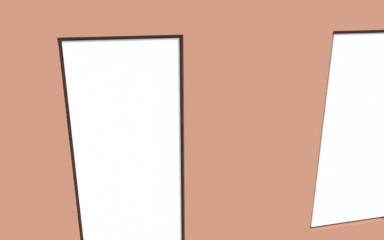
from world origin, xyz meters
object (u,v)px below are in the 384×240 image
(couch_left, at_px, (350,163))
(cup_ceramic, at_px, (161,153))
(candle_jar, at_px, (172,154))
(potted_plant_between_couches, at_px, (298,190))
(couch_by_window, at_px, (195,227))
(potted_plant_by_left_couch, at_px, (290,137))
(coffee_table, at_px, (172,159))
(remote_black, at_px, (191,151))
(potted_plant_foreground_right, at_px, (42,115))
(remote_gray, at_px, (150,161))
(potted_plant_mid_room_small, at_px, (217,140))
(media_console, at_px, (14,171))
(tv_flatscreen, at_px, (8,135))
(table_plant_small, at_px, (179,153))
(potted_plant_near_tv, at_px, (38,181))
(potted_plant_corner_near_left, at_px, (288,105))

(couch_left, height_order, cup_ceramic, couch_left)
(candle_jar, bearing_deg, potted_plant_between_couches, 125.25)
(couch_by_window, relative_size, potted_plant_by_left_couch, 3.56)
(coffee_table, bearing_deg, candle_jar, 180.00)
(couch_left, relative_size, cup_ceramic, 22.82)
(remote_black, xyz_separation_m, potted_plant_foreground_right, (2.61, -1.64, 0.33))
(coffee_table, distance_m, remote_gray, 0.42)
(coffee_table, height_order, potted_plant_mid_room_small, potted_plant_mid_room_small)
(media_console, height_order, potted_plant_by_left_couch, media_console)
(remote_black, distance_m, potted_plant_foreground_right, 3.10)
(tv_flatscreen, relative_size, potted_plant_foreground_right, 0.80)
(cup_ceramic, relative_size, potted_plant_between_couches, 0.07)
(table_plant_small, relative_size, tv_flatscreen, 0.20)
(couch_left, xyz_separation_m, potted_plant_near_tv, (4.87, -0.08, 0.22))
(table_plant_small, bearing_deg, remote_black, -133.90)
(couch_by_window, bearing_deg, remote_gray, -79.35)
(couch_left, height_order, potted_plant_by_left_couch, couch_left)
(potted_plant_near_tv, distance_m, potted_plant_mid_room_small, 3.28)
(potted_plant_near_tv, bearing_deg, potted_plant_foreground_right, -84.06)
(couch_left, distance_m, table_plant_small, 2.85)
(couch_left, bearing_deg, remote_black, -112.54)
(coffee_table, bearing_deg, couch_by_window, 88.19)
(potted_plant_mid_room_small, bearing_deg, cup_ceramic, 26.78)
(coffee_table, relative_size, potted_plant_between_couches, 1.14)
(couch_by_window, height_order, candle_jar, couch_by_window)
(remote_black, xyz_separation_m, potted_plant_near_tv, (2.36, 0.81, 0.11))
(couch_by_window, bearing_deg, potted_plant_between_couches, -178.00)
(media_console, relative_size, potted_plant_mid_room_small, 2.05)
(table_plant_small, relative_size, remote_gray, 1.13)
(potted_plant_near_tv, distance_m, potted_plant_foreground_right, 2.48)
(potted_plant_corner_near_left, distance_m, potted_plant_near_tv, 5.60)
(candle_jar, bearing_deg, media_console, -8.21)
(couch_by_window, bearing_deg, couch_left, -158.56)
(remote_black, xyz_separation_m, potted_plant_corner_near_left, (-2.66, -1.69, 0.16))
(coffee_table, xyz_separation_m, media_console, (2.55, -0.37, -0.10))
(media_console, relative_size, potted_plant_between_couches, 1.02)
(candle_jar, bearing_deg, potted_plant_foreground_right, -38.47)
(cup_ceramic, bearing_deg, couch_left, 164.47)
(table_plant_small, xyz_separation_m, potted_plant_corner_near_left, (-2.92, -1.96, 0.06))
(potted_plant_foreground_right, relative_size, potted_plant_mid_room_small, 2.16)
(remote_gray, distance_m, potted_plant_mid_room_small, 1.60)
(cup_ceramic, xyz_separation_m, remote_gray, (0.23, 0.23, -0.03))
(couch_by_window, xyz_separation_m, potted_plant_near_tv, (1.94, -1.23, 0.22))
(coffee_table, distance_m, potted_plant_mid_room_small, 1.20)
(remote_gray, xyz_separation_m, tv_flatscreen, (2.16, -0.50, 0.47))
(potted_plant_between_couches, xyz_separation_m, potted_plant_mid_room_small, (0.31, -2.53, -0.27))
(candle_jar, distance_m, tv_flatscreen, 2.61)
(potted_plant_foreground_right, height_order, potted_plant_by_left_couch, potted_plant_foreground_right)
(potted_plant_between_couches, bearing_deg, table_plant_small, -54.96)
(couch_left, xyz_separation_m, table_plant_small, (2.78, -0.61, 0.20))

